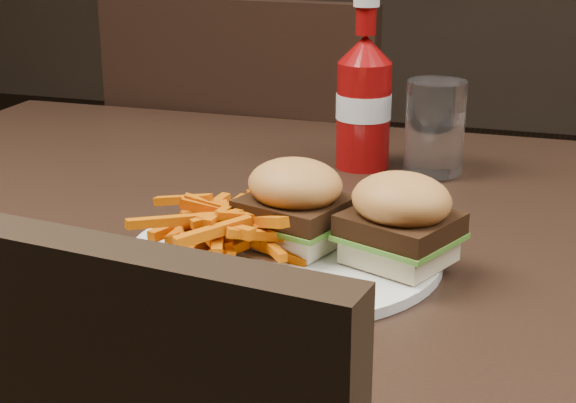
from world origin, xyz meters
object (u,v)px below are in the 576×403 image
(ketchup_bottle, at_px, (363,116))
(tumbler, at_px, (435,127))
(chair_far, at_px, (286,261))
(plate, at_px, (284,254))
(dining_table, at_px, (336,245))

(ketchup_bottle, distance_m, tumbler, 0.08)
(chair_far, height_order, ketchup_bottle, ketchup_bottle)
(ketchup_bottle, height_order, tumbler, ketchup_bottle)
(plate, xyz_separation_m, ketchup_bottle, (-0.00, 0.30, 0.06))
(dining_table, xyz_separation_m, chair_far, (-0.25, 0.63, -0.30))
(dining_table, relative_size, ketchup_bottle, 9.67)
(dining_table, bearing_deg, plate, -103.07)
(dining_table, relative_size, tumbler, 11.53)
(chair_far, relative_size, tumbler, 4.33)
(plate, height_order, ketchup_bottle, ketchup_bottle)
(dining_table, height_order, chair_far, dining_table)
(plate, bearing_deg, ketchup_bottle, 90.06)
(chair_far, distance_m, ketchup_bottle, 0.62)
(ketchup_bottle, xyz_separation_m, tumbler, (0.08, -0.01, -0.01))
(dining_table, relative_size, plate, 4.41)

